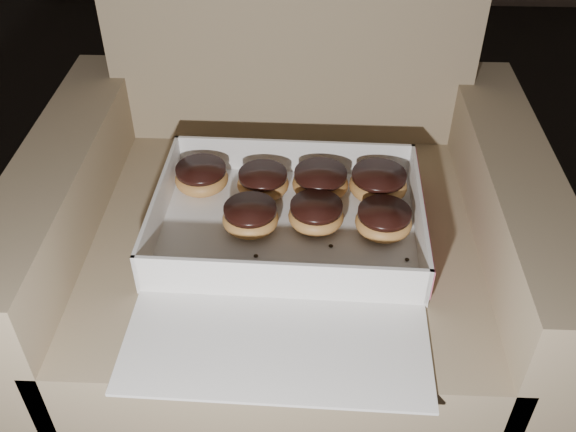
# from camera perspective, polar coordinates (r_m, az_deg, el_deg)

# --- Properties ---
(armchair) EXTENTS (0.82, 0.69, 0.86)m
(armchair) POSITION_cam_1_polar(r_m,az_deg,el_deg) (1.16, -0.17, -3.30)
(armchair) COLOR #867355
(armchair) RESTS_ON floor
(bakery_box) EXTENTS (0.43, 0.50, 0.07)m
(bakery_box) POSITION_cam_1_polar(r_m,az_deg,el_deg) (0.99, 0.03, -2.25)
(bakery_box) COLOR white
(bakery_box) RESTS_ON armchair
(donut_a) EXTENTS (0.09, 0.09, 0.05)m
(donut_a) POSITION_cam_1_polar(r_m,az_deg,el_deg) (1.10, -7.69, 3.43)
(donut_a) COLOR #BA7C41
(donut_a) RESTS_ON bakery_box
(donut_b) EXTENTS (0.09, 0.09, 0.04)m
(donut_b) POSITION_cam_1_polar(r_m,az_deg,el_deg) (1.01, -3.36, -0.11)
(donut_b) COLOR #BA7C41
(donut_b) RESTS_ON bakery_box
(donut_c) EXTENTS (0.09, 0.09, 0.04)m
(donut_c) POSITION_cam_1_polar(r_m,az_deg,el_deg) (1.01, 8.49, -0.42)
(donut_c) COLOR #BA7C41
(donut_c) RESTS_ON bakery_box
(donut_d) EXTENTS (0.09, 0.09, 0.04)m
(donut_d) POSITION_cam_1_polar(r_m,az_deg,el_deg) (1.01, 2.52, 0.15)
(donut_d) COLOR #BA7C41
(donut_d) RESTS_ON bakery_box
(donut_e) EXTENTS (0.10, 0.10, 0.05)m
(donut_e) POSITION_cam_1_polar(r_m,az_deg,el_deg) (1.08, 8.02, 2.85)
(donut_e) COLOR #BA7C41
(donut_e) RESTS_ON bakery_box
(donut_f) EXTENTS (0.09, 0.09, 0.04)m
(donut_f) POSITION_cam_1_polar(r_m,az_deg,el_deg) (1.08, -2.24, 3.00)
(donut_f) COLOR #BA7C41
(donut_f) RESTS_ON bakery_box
(donut_g) EXTENTS (0.09, 0.09, 0.05)m
(donut_g) POSITION_cam_1_polar(r_m,az_deg,el_deg) (1.08, 2.88, 3.01)
(donut_g) COLOR #BA7C41
(donut_g) RESTS_ON bakery_box
(crumb_a) EXTENTS (0.01, 0.01, 0.00)m
(crumb_a) POSITION_cam_1_polar(r_m,az_deg,el_deg) (0.95, 1.11, -4.86)
(crumb_a) COLOR black
(crumb_a) RESTS_ON bakery_box
(crumb_b) EXTENTS (0.01, 0.01, 0.00)m
(crumb_b) POSITION_cam_1_polar(r_m,az_deg,el_deg) (0.97, -2.87, -3.56)
(crumb_b) COLOR black
(crumb_b) RESTS_ON bakery_box
(crumb_c) EXTENTS (0.01, 0.01, 0.00)m
(crumb_c) POSITION_cam_1_polar(r_m,az_deg,el_deg) (0.98, 10.54, -3.82)
(crumb_c) COLOR black
(crumb_c) RESTS_ON bakery_box
(crumb_d) EXTENTS (0.01, 0.01, 0.00)m
(crumb_d) POSITION_cam_1_polar(r_m,az_deg,el_deg) (0.99, 3.83, -2.66)
(crumb_d) COLOR black
(crumb_d) RESTS_ON bakery_box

